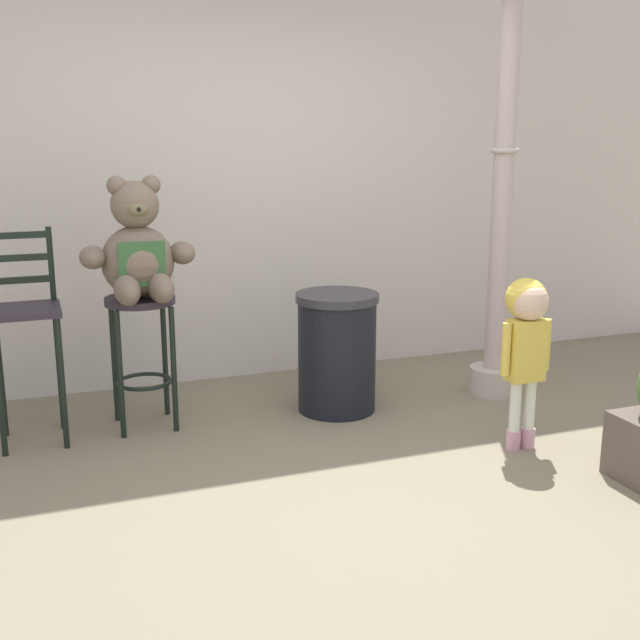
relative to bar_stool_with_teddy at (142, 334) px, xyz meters
The scene contains 8 objects.
ground_plane 1.60m from the bar_stool_with_teddy, 60.99° to the right, with size 24.00×24.00×0.00m, color #766F58.
building_wall 1.75m from the bar_stool_with_teddy, 51.31° to the left, with size 7.89×0.30×3.72m, color beige.
bar_stool_with_teddy is the anchor object (origin of this frame).
teddy_bear 0.47m from the bar_stool_with_teddy, 90.00° to the right, with size 0.63×0.57×0.68m.
child_walking 2.14m from the bar_stool_with_teddy, 29.69° to the right, with size 0.30×0.24×0.94m.
trash_bin 1.18m from the bar_stool_with_teddy, ahead, with size 0.51×0.51×0.74m.
lamppost 2.30m from the bar_stool_with_teddy, ahead, with size 0.30×0.30×2.72m.
bar_chair_empty 0.63m from the bar_stool_with_teddy, behind, with size 0.37×0.37×1.18m.
Camera 1 is at (-1.31, -3.13, 1.67)m, focal length 44.07 mm.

